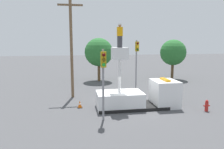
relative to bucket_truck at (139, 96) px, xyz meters
name	(u,v)px	position (x,y,z in m)	size (l,w,h in m)	color
ground_plane	(131,108)	(-0.58, 0.00, -0.93)	(120.00, 120.00, 0.00)	#4C4C4F
bucket_truck	(139,96)	(0.00, 0.00, 0.00)	(6.44, 2.33, 4.74)	black
worker	(120,36)	(-1.56, 0.00, 4.69)	(0.40, 0.26, 1.75)	#38383D
traffic_light_pole	(103,71)	(-3.12, -2.39, 2.42)	(0.34, 0.57, 4.72)	gray
traffic_light_across	(137,55)	(1.47, 5.80, 2.81)	(0.34, 0.57, 5.28)	gray
fire_hydrant	(207,106)	(4.74, -1.80, -0.50)	(0.49, 0.25, 0.87)	#B2231E
traffic_cone_rear	(80,104)	(-4.60, 0.68, -0.65)	(0.40, 0.40, 0.58)	black
tree_left_bg	(99,52)	(-1.83, 11.73, 2.80)	(3.61, 3.61, 5.55)	brown
tree_right_bg	(173,53)	(8.08, 11.26, 2.69)	(3.43, 3.43, 5.35)	brown
utility_pole	(71,46)	(-5.17, 4.04, 3.86)	(2.20, 0.26, 8.92)	brown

